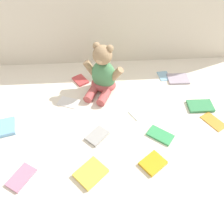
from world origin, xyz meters
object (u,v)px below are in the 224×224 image
(book_case_3, at_px, (153,163))
(book_case_6, at_px, (80,80))
(book_case_8, at_px, (200,106))
(book_case_12, at_px, (178,79))
(book_case_5, at_px, (6,127))
(book_case_2, at_px, (21,177))
(book_case_10, at_px, (69,102))
(book_case_0, at_px, (97,136))
(book_case_7, at_px, (140,112))
(book_case_11, at_px, (164,76))
(book_case_1, at_px, (91,173))
(book_case_4, at_px, (160,135))
(book_case_9, at_px, (213,121))
(teddy_bear, at_px, (103,74))

(book_case_3, distance_m, book_case_6, 0.69)
(book_case_8, height_order, book_case_12, book_case_8)
(book_case_5, bearing_deg, book_case_8, -9.00)
(book_case_2, relative_size, book_case_10, 1.00)
(book_case_12, bearing_deg, book_case_0, -50.30)
(book_case_7, bearing_deg, book_case_11, -64.45)
(book_case_0, relative_size, book_case_7, 1.05)
(book_case_1, height_order, book_case_3, book_case_1)
(book_case_2, distance_m, book_case_4, 0.65)
(book_case_10, xyz_separation_m, book_case_11, (0.58, 0.20, 0.00))
(book_case_10, distance_m, book_case_11, 0.62)
(book_case_1, relative_size, book_case_10, 1.06)
(book_case_3, relative_size, book_case_7, 1.04)
(book_case_7, relative_size, book_case_10, 0.85)
(book_case_8, xyz_separation_m, book_case_9, (0.03, -0.11, -0.00))
(book_case_1, distance_m, book_case_12, 0.81)
(teddy_bear, height_order, book_case_7, teddy_bear)
(teddy_bear, xyz_separation_m, book_case_1, (-0.07, -0.55, -0.10))
(teddy_bear, distance_m, book_case_1, 0.56)
(book_case_9, bearing_deg, book_case_10, -44.27)
(book_case_4, height_order, book_case_8, book_case_8)
(book_case_2, height_order, book_case_9, book_case_2)
(book_case_3, bearing_deg, book_case_10, -172.48)
(book_case_4, relative_size, book_case_12, 0.95)
(book_case_2, distance_m, book_case_11, 0.99)
(book_case_11, xyz_separation_m, book_case_12, (0.08, -0.04, 0.00))
(book_case_2, xyz_separation_m, book_case_8, (0.89, 0.36, 0.00))
(book_case_3, bearing_deg, book_case_12, 118.60)
(book_case_3, relative_size, book_case_6, 1.06)
(book_case_3, xyz_separation_m, book_case_9, (0.36, 0.22, -0.00))
(book_case_0, height_order, book_case_11, book_case_0)
(book_case_11, bearing_deg, book_case_2, -145.28)
(book_case_3, xyz_separation_m, book_case_7, (-0.01, 0.31, -0.00))
(book_case_2, bearing_deg, book_case_11, 72.64)
(book_case_4, height_order, book_case_11, book_case_4)
(book_case_0, distance_m, book_case_7, 0.27)
(book_case_3, bearing_deg, book_case_9, 85.45)
(book_case_11, bearing_deg, book_case_10, -166.83)
(book_case_8, xyz_separation_m, book_case_12, (-0.06, 0.25, -0.00))
(book_case_2, xyz_separation_m, book_case_6, (0.23, 0.63, -0.00))
(book_case_0, height_order, book_case_2, book_case_0)
(book_case_0, bearing_deg, book_case_6, 145.66)
(book_case_2, relative_size, book_case_8, 0.87)
(book_case_2, bearing_deg, book_case_4, 48.12)
(book_case_5, height_order, book_case_11, book_case_5)
(book_case_5, height_order, book_case_7, book_case_5)
(book_case_9, relative_size, book_case_11, 1.31)
(teddy_bear, bearing_deg, book_case_0, -73.02)
(book_case_5, relative_size, book_case_12, 0.87)
(teddy_bear, relative_size, book_case_9, 2.39)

